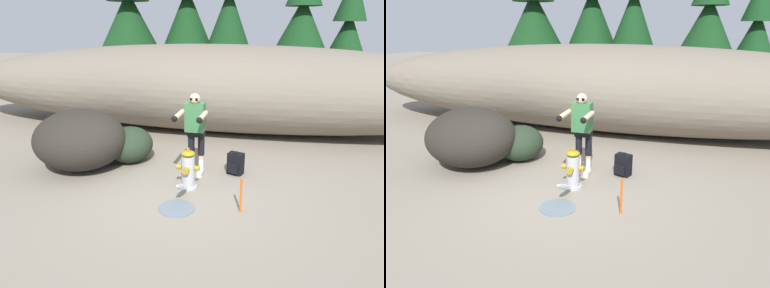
% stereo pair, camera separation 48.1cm
% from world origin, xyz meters
% --- Properties ---
extents(ground_plane, '(56.00, 56.00, 0.04)m').
position_xyz_m(ground_plane, '(0.00, 0.00, -0.02)').
color(ground_plane, gray).
extents(dirt_embankment, '(16.03, 3.20, 2.37)m').
position_xyz_m(dirt_embankment, '(0.00, 3.99, 1.19)').
color(dirt_embankment, '#756B5B').
rests_on(dirt_embankment, ground_plane).
extents(fire_hydrant, '(0.42, 0.37, 0.77)m').
position_xyz_m(fire_hydrant, '(0.17, 0.04, 0.35)').
color(fire_hydrant, '#B2B2B7').
rests_on(fire_hydrant, ground_plane).
extents(hydrant_water_jet, '(0.60, 0.96, 0.44)m').
position_xyz_m(hydrant_water_jet, '(0.17, -0.56, 0.15)').
color(hydrant_water_jet, silver).
rests_on(hydrant_water_jet, ground_plane).
extents(utility_worker, '(0.55, 0.98, 1.66)m').
position_xyz_m(utility_worker, '(0.17, 0.61, 1.05)').
color(utility_worker, beige).
rests_on(utility_worker, ground_plane).
extents(spare_backpack, '(0.35, 0.34, 0.47)m').
position_xyz_m(spare_backpack, '(0.94, 0.87, 0.22)').
color(spare_backpack, black).
rests_on(spare_backpack, ground_plane).
extents(boulder_large, '(2.47, 2.41, 1.22)m').
position_xyz_m(boulder_large, '(-2.25, 0.52, 0.61)').
color(boulder_large, '#2A2621').
rests_on(boulder_large, ground_plane).
extents(boulder_mid, '(1.08, 1.16, 0.76)m').
position_xyz_m(boulder_mid, '(-1.40, 1.07, 0.38)').
color(boulder_mid, '#243221').
rests_on(boulder_mid, ground_plane).
extents(pine_tree_far_left, '(2.96, 2.96, 6.20)m').
position_xyz_m(pine_tree_far_left, '(-5.06, 10.13, 3.47)').
color(pine_tree_far_left, '#47331E').
rests_on(pine_tree_far_left, ground_plane).
extents(pine_tree_left, '(2.55, 2.55, 6.46)m').
position_xyz_m(pine_tree_left, '(-2.58, 11.19, 3.61)').
color(pine_tree_left, '#47331E').
rests_on(pine_tree_left, ground_plane).
extents(pine_tree_center, '(2.04, 2.04, 6.19)m').
position_xyz_m(pine_tree_center, '(-0.57, 10.72, 3.59)').
color(pine_tree_center, '#47331E').
rests_on(pine_tree_center, ground_plane).
extents(pine_tree_right, '(2.25, 2.25, 5.45)m').
position_xyz_m(pine_tree_right, '(2.53, 10.14, 3.25)').
color(pine_tree_right, '#47331E').
rests_on(pine_tree_right, ground_plane).
extents(pine_tree_far_right, '(2.00, 2.00, 4.93)m').
position_xyz_m(pine_tree_far_right, '(4.39, 10.42, 2.67)').
color(pine_tree_far_right, '#47331E').
rests_on(pine_tree_far_right, ground_plane).
extents(survey_stake, '(0.04, 0.04, 0.60)m').
position_xyz_m(survey_stake, '(1.19, -0.63, 0.30)').
color(survey_stake, '#E55914').
rests_on(survey_stake, ground_plane).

